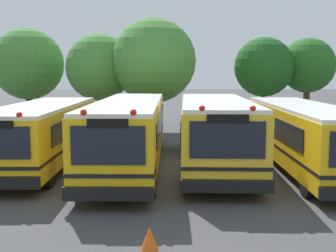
{
  "coord_description": "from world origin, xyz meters",
  "views": [
    {
      "loc": [
        0.07,
        -16.64,
        3.66
      ],
      "look_at": [
        -0.17,
        0.0,
        1.6
      ],
      "focal_mm": 46.03,
      "sensor_mm": 36.0,
      "label": 1
    }
  ],
  "objects_px": {
    "school_bus_1": "(130,130)",
    "tree_1": "(101,66)",
    "tree_2": "(153,59)",
    "tree_3": "(264,66)",
    "school_bus_0": "(43,132)",
    "school_bus_3": "(304,133)",
    "tree_4": "(308,65)",
    "school_bus_2": "(215,130)",
    "traffic_cone": "(150,238)",
    "tree_0": "(27,63)"
  },
  "relations": [
    {
      "from": "school_bus_3",
      "to": "tree_1",
      "type": "height_order",
      "value": "tree_1"
    },
    {
      "from": "school_bus_1",
      "to": "tree_1",
      "type": "relative_size",
      "value": 1.89
    },
    {
      "from": "tree_2",
      "to": "tree_3",
      "type": "relative_size",
      "value": 1.18
    },
    {
      "from": "school_bus_2",
      "to": "tree_2",
      "type": "xyz_separation_m",
      "value": [
        -2.88,
        10.19,
        3.04
      ]
    },
    {
      "from": "tree_3",
      "to": "traffic_cone",
      "type": "relative_size",
      "value": 12.05
    },
    {
      "from": "tree_2",
      "to": "tree_4",
      "type": "height_order",
      "value": "tree_2"
    },
    {
      "from": "tree_2",
      "to": "school_bus_2",
      "type": "bearing_deg",
      "value": -74.19
    },
    {
      "from": "traffic_cone",
      "to": "school_bus_1",
      "type": "bearing_deg",
      "value": 98.68
    },
    {
      "from": "school_bus_1",
      "to": "traffic_cone",
      "type": "distance_m",
      "value": 8.2
    },
    {
      "from": "school_bus_2",
      "to": "tree_1",
      "type": "relative_size",
      "value": 1.59
    },
    {
      "from": "tree_1",
      "to": "traffic_cone",
      "type": "distance_m",
      "value": 19.72
    },
    {
      "from": "school_bus_1",
      "to": "school_bus_2",
      "type": "relative_size",
      "value": 1.19
    },
    {
      "from": "school_bus_2",
      "to": "tree_0",
      "type": "xyz_separation_m",
      "value": [
        -11.44,
        12.55,
        2.84
      ]
    },
    {
      "from": "school_bus_1",
      "to": "tree_4",
      "type": "relative_size",
      "value": 1.95
    },
    {
      "from": "tree_4",
      "to": "school_bus_3",
      "type": "bearing_deg",
      "value": -107.19
    },
    {
      "from": "tree_0",
      "to": "tree_3",
      "type": "bearing_deg",
      "value": -4.51
    },
    {
      "from": "tree_1",
      "to": "tree_4",
      "type": "bearing_deg",
      "value": 4.19
    },
    {
      "from": "tree_3",
      "to": "traffic_cone",
      "type": "distance_m",
      "value": 20.54
    },
    {
      "from": "tree_1",
      "to": "tree_2",
      "type": "distance_m",
      "value": 3.46
    },
    {
      "from": "school_bus_1",
      "to": "school_bus_3",
      "type": "xyz_separation_m",
      "value": [
        6.71,
        -0.2,
        -0.08
      ]
    },
    {
      "from": "school_bus_0",
      "to": "traffic_cone",
      "type": "height_order",
      "value": "school_bus_0"
    },
    {
      "from": "school_bus_0",
      "to": "school_bus_2",
      "type": "relative_size",
      "value": 1.02
    },
    {
      "from": "school_bus_0",
      "to": "tree_1",
      "type": "height_order",
      "value": "tree_1"
    },
    {
      "from": "school_bus_1",
      "to": "tree_1",
      "type": "distance_m",
      "value": 11.57
    },
    {
      "from": "school_bus_0",
      "to": "tree_3",
      "type": "relative_size",
      "value": 1.68
    },
    {
      "from": "school_bus_1",
      "to": "traffic_cone",
      "type": "height_order",
      "value": "school_bus_1"
    },
    {
      "from": "tree_4",
      "to": "tree_0",
      "type": "bearing_deg",
      "value": 178.32
    },
    {
      "from": "tree_0",
      "to": "tree_2",
      "type": "height_order",
      "value": "tree_2"
    },
    {
      "from": "tree_0",
      "to": "tree_1",
      "type": "distance_m",
      "value": 5.45
    },
    {
      "from": "tree_2",
      "to": "tree_3",
      "type": "distance_m",
      "value": 7.14
    },
    {
      "from": "tree_2",
      "to": "traffic_cone",
      "type": "distance_m",
      "value": 18.57
    },
    {
      "from": "tree_0",
      "to": "tree_2",
      "type": "distance_m",
      "value": 8.88
    },
    {
      "from": "school_bus_3",
      "to": "tree_1",
      "type": "xyz_separation_m",
      "value": [
        -9.61,
        11.08,
        2.74
      ]
    },
    {
      "from": "school_bus_3",
      "to": "tree_4",
      "type": "distance_m",
      "value": 12.93
    },
    {
      "from": "school_bus_3",
      "to": "tree_3",
      "type": "bearing_deg",
      "value": -93.92
    },
    {
      "from": "school_bus_0",
      "to": "school_bus_3",
      "type": "distance_m",
      "value": 10.18
    },
    {
      "from": "school_bus_1",
      "to": "tree_2",
      "type": "relative_size",
      "value": 1.66
    },
    {
      "from": "school_bus_2",
      "to": "tree_4",
      "type": "relative_size",
      "value": 1.64
    },
    {
      "from": "tree_2",
      "to": "tree_3",
      "type": "bearing_deg",
      "value": 9.12
    },
    {
      "from": "tree_1",
      "to": "school_bus_2",
      "type": "bearing_deg",
      "value": -60.59
    },
    {
      "from": "tree_0",
      "to": "school_bus_0",
      "type": "bearing_deg",
      "value": -69.02
    },
    {
      "from": "tree_4",
      "to": "traffic_cone",
      "type": "relative_size",
      "value": 12.08
    },
    {
      "from": "school_bus_1",
      "to": "tree_0",
      "type": "xyz_separation_m",
      "value": [
        -8.13,
        12.4,
        2.86
      ]
    },
    {
      "from": "school_bus_1",
      "to": "school_bus_2",
      "type": "height_order",
      "value": "school_bus_2"
    },
    {
      "from": "school_bus_0",
      "to": "school_bus_3",
      "type": "bearing_deg",
      "value": 176.68
    },
    {
      "from": "tree_1",
      "to": "tree_3",
      "type": "height_order",
      "value": "tree_1"
    },
    {
      "from": "school_bus_1",
      "to": "tree_1",
      "type": "xyz_separation_m",
      "value": [
        -2.89,
        10.88,
        2.66
      ]
    },
    {
      "from": "tree_0",
      "to": "tree_3",
      "type": "height_order",
      "value": "tree_0"
    },
    {
      "from": "school_bus_2",
      "to": "school_bus_3",
      "type": "height_order",
      "value": "school_bus_2"
    },
    {
      "from": "school_bus_0",
      "to": "school_bus_1",
      "type": "height_order",
      "value": "school_bus_1"
    }
  ]
}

